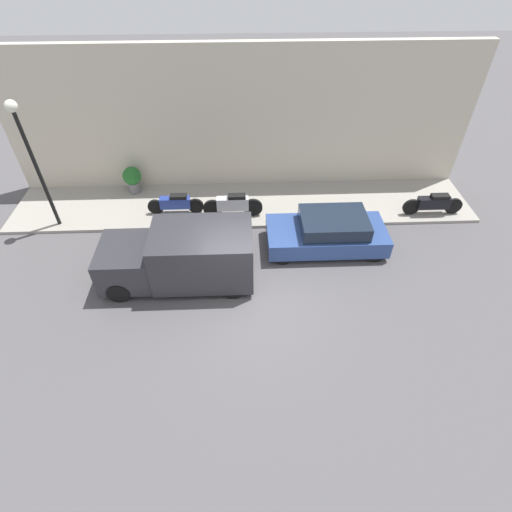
{
  "coord_description": "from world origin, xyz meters",
  "views": [
    {
      "loc": [
        -7.78,
        0.03,
        8.68
      ],
      "look_at": [
        1.14,
        -0.34,
        0.6
      ],
      "focal_mm": 28.0,
      "sensor_mm": 36.0,
      "label": 1
    }
  ],
  "objects_px": {
    "parked_car": "(328,232)",
    "streetlamp": "(27,145)",
    "delivery_van": "(180,256)",
    "motorcycle_black": "(434,203)",
    "motorcycle_blue": "(176,203)",
    "potted_plant": "(132,178)",
    "scooter_silver": "(233,205)"
  },
  "relations": [
    {
      "from": "parked_car",
      "to": "streetlamp",
      "type": "height_order",
      "value": "streetlamp"
    },
    {
      "from": "delivery_van",
      "to": "motorcycle_black",
      "type": "height_order",
      "value": "delivery_van"
    },
    {
      "from": "motorcycle_blue",
      "to": "motorcycle_black",
      "type": "height_order",
      "value": "motorcycle_black"
    },
    {
      "from": "delivery_van",
      "to": "streetlamp",
      "type": "relative_size",
      "value": 1.02
    },
    {
      "from": "delivery_van",
      "to": "streetlamp",
      "type": "distance_m",
      "value": 5.8
    },
    {
      "from": "parked_car",
      "to": "delivery_van",
      "type": "height_order",
      "value": "delivery_van"
    },
    {
      "from": "streetlamp",
      "to": "potted_plant",
      "type": "xyz_separation_m",
      "value": [
        1.95,
        -2.29,
        -2.38
      ]
    },
    {
      "from": "potted_plant",
      "to": "delivery_van",
      "type": "bearing_deg",
      "value": -154.17
    },
    {
      "from": "delivery_van",
      "to": "motorcycle_black",
      "type": "xyz_separation_m",
      "value": [
        2.85,
        -8.67,
        -0.36
      ]
    },
    {
      "from": "parked_car",
      "to": "motorcycle_black",
      "type": "xyz_separation_m",
      "value": [
        1.53,
        -4.07,
        -0.04
      ]
    },
    {
      "from": "parked_car",
      "to": "potted_plant",
      "type": "xyz_separation_m",
      "value": [
        3.42,
        6.9,
        0.11
      ]
    },
    {
      "from": "motorcycle_black",
      "to": "scooter_silver",
      "type": "distance_m",
      "value": 7.14
    },
    {
      "from": "motorcycle_blue",
      "to": "motorcycle_black",
      "type": "distance_m",
      "value": 9.21
    },
    {
      "from": "delivery_van",
      "to": "scooter_silver",
      "type": "bearing_deg",
      "value": -26.95
    },
    {
      "from": "motorcycle_black",
      "to": "potted_plant",
      "type": "xyz_separation_m",
      "value": [
        1.9,
        10.97,
        0.15
      ]
    },
    {
      "from": "streetlamp",
      "to": "delivery_van",
      "type": "bearing_deg",
      "value": -121.34
    },
    {
      "from": "streetlamp",
      "to": "motorcycle_black",
      "type": "bearing_deg",
      "value": -89.77
    },
    {
      "from": "delivery_van",
      "to": "potted_plant",
      "type": "height_order",
      "value": "delivery_van"
    },
    {
      "from": "motorcycle_black",
      "to": "scooter_silver",
      "type": "xyz_separation_m",
      "value": [
        0.16,
        7.14,
        0.04
      ]
    },
    {
      "from": "delivery_van",
      "to": "motorcycle_blue",
      "type": "height_order",
      "value": "delivery_van"
    },
    {
      "from": "scooter_silver",
      "to": "potted_plant",
      "type": "relative_size",
      "value": 2.03
    },
    {
      "from": "delivery_van",
      "to": "motorcycle_blue",
      "type": "distance_m",
      "value": 3.34
    },
    {
      "from": "motorcycle_blue",
      "to": "potted_plant",
      "type": "relative_size",
      "value": 1.93
    },
    {
      "from": "delivery_van",
      "to": "motorcycle_blue",
      "type": "relative_size",
      "value": 2.21
    },
    {
      "from": "parked_car",
      "to": "scooter_silver",
      "type": "bearing_deg",
      "value": 61.24
    },
    {
      "from": "scooter_silver",
      "to": "streetlamp",
      "type": "distance_m",
      "value": 6.61
    },
    {
      "from": "scooter_silver",
      "to": "motorcycle_blue",
      "type": "bearing_deg",
      "value": 82.63
    },
    {
      "from": "motorcycle_black",
      "to": "potted_plant",
      "type": "relative_size",
      "value": 2.07
    },
    {
      "from": "parked_car",
      "to": "motorcycle_blue",
      "type": "relative_size",
      "value": 1.92
    },
    {
      "from": "streetlamp",
      "to": "potted_plant",
      "type": "distance_m",
      "value": 3.84
    },
    {
      "from": "motorcycle_blue",
      "to": "scooter_silver",
      "type": "xyz_separation_m",
      "value": [
        -0.27,
        -2.06,
        0.07
      ]
    },
    {
      "from": "delivery_van",
      "to": "parked_car",
      "type": "bearing_deg",
      "value": -73.95
    }
  ]
}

